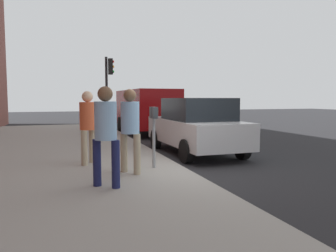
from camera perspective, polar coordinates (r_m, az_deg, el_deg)
name	(u,v)px	position (r m, az deg, el deg)	size (l,w,h in m)	color
ground_plane	(183,173)	(7.80, 2.65, -8.15)	(80.00, 80.00, 0.00)	#232326
sidewalk_slab	(49,179)	(7.30, -20.20, -8.75)	(28.00, 6.00, 0.15)	gray
parking_meter	(154,124)	(7.49, -2.51, 0.34)	(0.36, 0.12, 1.41)	gray
pedestrian_at_meter	(130,124)	(6.98, -6.66, 0.44)	(0.48, 0.39, 1.81)	tan
pedestrian_bystander	(106,128)	(5.93, -10.87, -0.28)	(0.41, 0.45, 1.82)	#191E4C
parking_officer	(88,121)	(8.16, -13.87, 0.83)	(0.47, 0.39, 1.78)	tan
parked_sedan_near	(196,126)	(10.39, 4.86, 0.06)	(4.42, 2.01, 1.77)	silver
parked_van_far	(146,109)	(16.37, -3.90, 3.06)	(5.25, 2.22, 2.18)	maroon
traffic_signal	(109,82)	(16.10, -10.36, 7.66)	(0.24, 0.44, 3.60)	black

